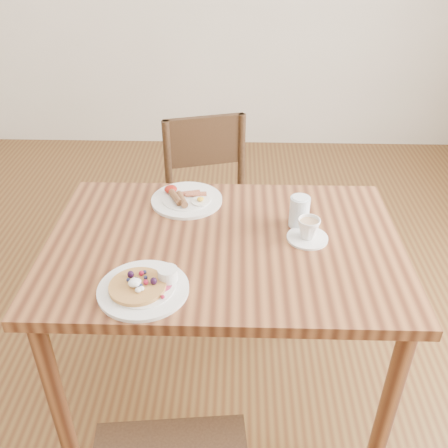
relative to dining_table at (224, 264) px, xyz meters
The scene contains 7 objects.
ground 0.65m from the dining_table, ahead, with size 5.00×5.00×0.00m, color #583319.
dining_table is the anchor object (origin of this frame).
chair_far 0.69m from the dining_table, 96.84° to the left, with size 0.52×0.52×0.88m.
pancake_plate 0.36m from the dining_table, 131.38° to the right, with size 0.27×0.27×0.06m.
breakfast_plate 0.32m from the dining_table, 120.73° to the left, with size 0.27×0.27×0.04m.
teacup_saucer 0.31m from the dining_table, ahead, with size 0.14×0.14×0.08m.
water_glass 0.32m from the dining_table, 22.56° to the left, with size 0.07×0.07×0.11m, color silver.
Camera 1 is at (0.04, -1.37, 1.72)m, focal length 40.00 mm.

